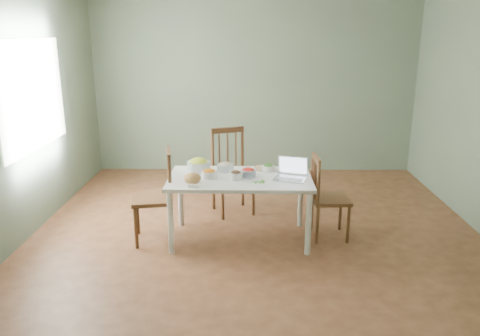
{
  "coord_description": "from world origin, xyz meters",
  "views": [
    {
      "loc": [
        -0.11,
        -4.89,
        2.19
      ],
      "look_at": [
        -0.18,
        -0.17,
        0.8
      ],
      "focal_mm": 35.26,
      "sensor_mm": 36.0,
      "label": 1
    }
  ],
  "objects_px": {
    "dining_table": "(240,208)",
    "laptop": "(290,169)",
    "bowl_squash": "(198,165)",
    "chair_left": "(152,196)",
    "chair_far": "(233,172)",
    "bread_boule": "(192,178)",
    "chair_right": "(330,197)"
  },
  "relations": [
    {
      "from": "chair_right",
      "to": "laptop",
      "type": "height_order",
      "value": "laptop"
    },
    {
      "from": "dining_table",
      "to": "chair_left",
      "type": "bearing_deg",
      "value": -177.62
    },
    {
      "from": "dining_table",
      "to": "laptop",
      "type": "bearing_deg",
      "value": -8.18
    },
    {
      "from": "dining_table",
      "to": "chair_far",
      "type": "relative_size",
      "value": 1.44
    },
    {
      "from": "chair_left",
      "to": "laptop",
      "type": "bearing_deg",
      "value": 78.28
    },
    {
      "from": "chair_far",
      "to": "chair_right",
      "type": "relative_size",
      "value": 1.13
    },
    {
      "from": "dining_table",
      "to": "bread_boule",
      "type": "height_order",
      "value": "bread_boule"
    },
    {
      "from": "chair_left",
      "to": "bread_boule",
      "type": "relative_size",
      "value": 5.65
    },
    {
      "from": "chair_left",
      "to": "bowl_squash",
      "type": "height_order",
      "value": "chair_left"
    },
    {
      "from": "dining_table",
      "to": "laptop",
      "type": "distance_m",
      "value": 0.7
    },
    {
      "from": "bread_boule",
      "to": "laptop",
      "type": "bearing_deg",
      "value": 8.92
    },
    {
      "from": "chair_left",
      "to": "dining_table",
      "type": "bearing_deg",
      "value": 82.08
    },
    {
      "from": "bread_boule",
      "to": "laptop",
      "type": "relative_size",
      "value": 0.55
    },
    {
      "from": "chair_far",
      "to": "chair_left",
      "type": "distance_m",
      "value": 1.17
    },
    {
      "from": "bread_boule",
      "to": "laptop",
      "type": "height_order",
      "value": "laptop"
    },
    {
      "from": "laptop",
      "to": "bowl_squash",
      "type": "bearing_deg",
      "value": -178.18
    },
    {
      "from": "bowl_squash",
      "to": "laptop",
      "type": "bearing_deg",
      "value": -16.21
    },
    {
      "from": "chair_far",
      "to": "bowl_squash",
      "type": "xyz_separation_m",
      "value": [
        -0.36,
        -0.58,
        0.26
      ]
    },
    {
      "from": "chair_left",
      "to": "chair_right",
      "type": "xyz_separation_m",
      "value": [
        1.91,
        0.12,
        -0.04
      ]
    },
    {
      "from": "bread_boule",
      "to": "chair_left",
      "type": "bearing_deg",
      "value": 157.12
    },
    {
      "from": "bread_boule",
      "to": "bowl_squash",
      "type": "xyz_separation_m",
      "value": [
        0.02,
        0.44,
        0.02
      ]
    },
    {
      "from": "chair_far",
      "to": "laptop",
      "type": "relative_size",
      "value": 3.25
    },
    {
      "from": "laptop",
      "to": "bread_boule",
      "type": "bearing_deg",
      "value": -153.05
    },
    {
      "from": "bread_boule",
      "to": "laptop",
      "type": "xyz_separation_m",
      "value": [
        0.99,
        0.16,
        0.05
      ]
    },
    {
      "from": "bowl_squash",
      "to": "laptop",
      "type": "xyz_separation_m",
      "value": [
        0.98,
        -0.28,
        0.04
      ]
    },
    {
      "from": "dining_table",
      "to": "chair_left",
      "type": "relative_size",
      "value": 1.51
    },
    {
      "from": "dining_table",
      "to": "laptop",
      "type": "xyz_separation_m",
      "value": [
        0.52,
        -0.07,
        0.46
      ]
    },
    {
      "from": "chair_far",
      "to": "bread_boule",
      "type": "distance_m",
      "value": 1.11
    },
    {
      "from": "bread_boule",
      "to": "bowl_squash",
      "type": "height_order",
      "value": "bowl_squash"
    },
    {
      "from": "chair_far",
      "to": "bowl_squash",
      "type": "bearing_deg",
      "value": -142.71
    },
    {
      "from": "chair_far",
      "to": "chair_left",
      "type": "xyz_separation_m",
      "value": [
        -0.83,
        -0.83,
        -0.02
      ]
    },
    {
      "from": "dining_table",
      "to": "bowl_squash",
      "type": "bearing_deg",
      "value": 155.41
    }
  ]
}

